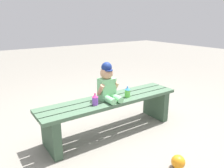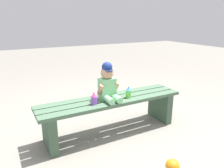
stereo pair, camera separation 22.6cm
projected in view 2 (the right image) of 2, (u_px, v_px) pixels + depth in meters
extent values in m
plane|color=gray|center=(112.00, 131.00, 2.48)|extent=(16.00, 16.00, 0.00)
cube|color=#47664C|center=(117.00, 104.00, 2.26)|extent=(1.63, 0.11, 0.04)
cube|color=#47664C|center=(112.00, 100.00, 2.37)|extent=(1.63, 0.11, 0.04)
cube|color=#47664C|center=(106.00, 96.00, 2.48)|extent=(1.63, 0.11, 0.04)
cube|color=#3C5641|center=(49.00, 131.00, 2.11)|extent=(0.08, 0.37, 0.37)
cube|color=#3C5641|center=(160.00, 105.00, 2.74)|extent=(0.08, 0.37, 0.37)
cube|color=#7FCC8C|center=(107.00, 89.00, 2.32)|extent=(0.17, 0.12, 0.23)
sphere|color=tan|center=(107.00, 73.00, 2.27)|extent=(0.14, 0.14, 0.14)
cylinder|color=navy|center=(109.00, 70.00, 2.23)|extent=(0.09, 0.09, 0.01)
sphere|color=navy|center=(107.00, 67.00, 2.26)|extent=(0.11, 0.11, 0.11)
cylinder|color=#85D693|center=(109.00, 100.00, 2.23)|extent=(0.07, 0.16, 0.07)
cylinder|color=#85D693|center=(116.00, 98.00, 2.27)|extent=(0.07, 0.16, 0.07)
cylinder|color=tan|center=(100.00, 89.00, 2.25)|extent=(0.04, 0.12, 0.14)
cylinder|color=tan|center=(116.00, 87.00, 2.34)|extent=(0.04, 0.12, 0.14)
cylinder|color=#8C4CCC|center=(94.00, 100.00, 2.19)|extent=(0.06, 0.06, 0.08)
cone|color=#E5337F|center=(94.00, 95.00, 2.18)|extent=(0.06, 0.06, 0.03)
cylinder|color=#E5337F|center=(94.00, 93.00, 2.17)|extent=(0.01, 0.01, 0.02)
cylinder|color=#66CC4C|center=(128.00, 94.00, 2.38)|extent=(0.06, 0.06, 0.08)
cone|color=#338CE5|center=(129.00, 89.00, 2.36)|extent=(0.06, 0.06, 0.03)
cylinder|color=#338CE5|center=(129.00, 88.00, 2.36)|extent=(0.01, 0.01, 0.02)
sphere|color=orange|center=(173.00, 166.00, 1.80)|extent=(0.12, 0.12, 0.12)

